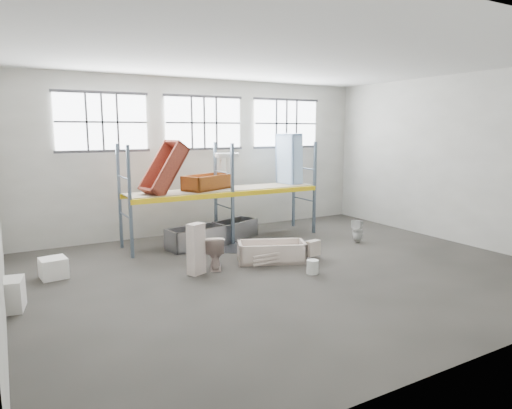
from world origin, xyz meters
TOP-DOWN VIEW (x-y plane):
  - floor at (0.00, 0.00)m, footprint 12.00×10.00m
  - ceiling at (0.00, 0.00)m, footprint 12.00×10.00m
  - wall_back at (0.00, 5.05)m, footprint 12.00×0.10m
  - wall_front at (0.00, -5.05)m, footprint 12.00×0.10m
  - wall_right at (6.05, 0.00)m, footprint 0.10×10.00m
  - window_left at (-3.20, 4.94)m, footprint 2.60×0.04m
  - window_mid at (0.00, 4.94)m, footprint 2.60×0.04m
  - window_right at (3.20, 4.94)m, footprint 2.60×0.04m
  - rack_upright_la at (-3.00, 2.90)m, footprint 0.08×0.08m
  - rack_upright_lb at (-3.00, 4.10)m, footprint 0.08×0.08m
  - rack_upright_ma at (0.00, 2.90)m, footprint 0.08×0.08m
  - rack_upright_mb at (0.00, 4.10)m, footprint 0.08×0.08m
  - rack_upright_ra at (3.00, 2.90)m, footprint 0.08×0.08m
  - rack_upright_rb at (3.00, 4.10)m, footprint 0.08×0.08m
  - rack_beam_front at (0.00, 2.90)m, footprint 6.00×0.10m
  - rack_beam_back at (0.00, 4.10)m, footprint 6.00×0.10m
  - shelf_deck at (0.00, 3.50)m, footprint 5.90×1.10m
  - wet_patch at (0.00, 2.70)m, footprint 1.80×1.80m
  - bathtub_beige at (0.07, 0.80)m, footprint 1.91×1.43m
  - cistern_spare at (1.16, 0.49)m, footprint 0.45×0.28m
  - sink_in_tub at (0.48, 0.63)m, footprint 0.49×0.49m
  - toilet_beige at (-1.45, 0.99)m, footprint 0.75×0.93m
  - cistern_tall at (-2.03, 0.79)m, footprint 0.46×0.40m
  - toilet_white at (3.40, 1.22)m, footprint 0.42×0.42m
  - steel_tub_left at (-1.13, 3.02)m, footprint 1.76×1.03m
  - steel_tub_right at (0.34, 3.52)m, footprint 1.71×1.29m
  - rust_tub_flat at (-0.47, 3.62)m, footprint 1.74×1.33m
  - rust_tub_tilted at (-1.88, 3.44)m, footprint 1.46×1.05m
  - sink_on_shelf at (0.04, 3.33)m, footprint 0.89×0.81m
  - blue_tub_upright at (2.52, 3.71)m, footprint 0.69×0.89m
  - bucket at (0.38, -0.55)m, footprint 0.34×0.34m
  - carton_near at (-6.03, 0.53)m, footprint 0.80×0.72m
  - carton_far at (-5.00, 2.16)m, footprint 0.62×0.62m

SIDE VIEW (x-z plane):
  - floor at x=0.00m, z-range -0.10..0.00m
  - wet_patch at x=0.00m, z-range 0.00..0.00m
  - sink_in_tub at x=0.48m, z-range 0.09..0.23m
  - bucket at x=0.38m, z-range 0.00..0.33m
  - carton_far at x=-5.00m, z-range 0.00..0.47m
  - bathtub_beige at x=0.07m, z-range 0.00..0.51m
  - cistern_spare at x=1.16m, z-range 0.08..0.48m
  - steel_tub_right at x=0.34m, z-range 0.00..0.57m
  - carton_near at x=-6.03m, z-range 0.00..0.60m
  - steel_tub_left at x=-1.13m, z-range 0.00..0.61m
  - toilet_white at x=3.40m, z-range 0.00..0.71m
  - toilet_beige at x=-1.45m, z-range 0.00..0.83m
  - cistern_tall at x=-2.03m, z-range 0.00..1.22m
  - rack_upright_la at x=-3.00m, z-range 0.00..3.00m
  - rack_upright_lb at x=-3.00m, z-range 0.00..3.00m
  - rack_upright_ma at x=0.00m, z-range 0.00..3.00m
  - rack_upright_mb at x=0.00m, z-range 0.00..3.00m
  - rack_upright_ra at x=3.00m, z-range 0.00..3.00m
  - rack_upright_rb at x=3.00m, z-range 0.00..3.00m
  - rack_beam_front at x=0.00m, z-range 1.43..1.57m
  - rack_beam_back at x=0.00m, z-range 1.43..1.57m
  - shelf_deck at x=0.00m, z-range 1.57..1.59m
  - rust_tub_flat at x=-0.47m, z-range 1.60..2.04m
  - sink_on_shelf at x=0.04m, z-range 1.77..2.42m
  - rust_tub_tilted at x=-1.88m, z-range 1.50..3.09m
  - blue_tub_upright at x=2.52m, z-range 1.53..3.26m
  - wall_back at x=0.00m, z-range 0.00..5.00m
  - wall_front at x=0.00m, z-range 0.00..5.00m
  - wall_right at x=6.05m, z-range 0.00..5.00m
  - window_left at x=-3.20m, z-range 2.80..4.40m
  - window_mid at x=0.00m, z-range 2.80..4.40m
  - window_right at x=3.20m, z-range 2.80..4.40m
  - ceiling at x=0.00m, z-range 5.00..5.10m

